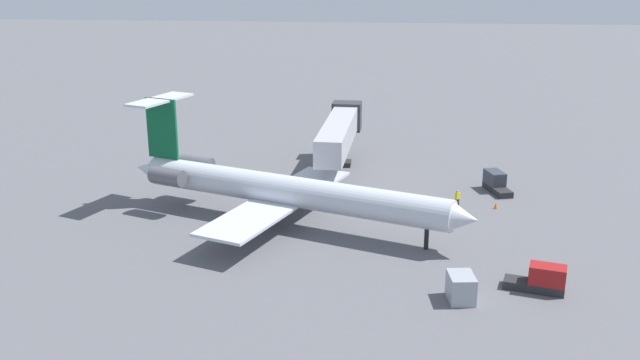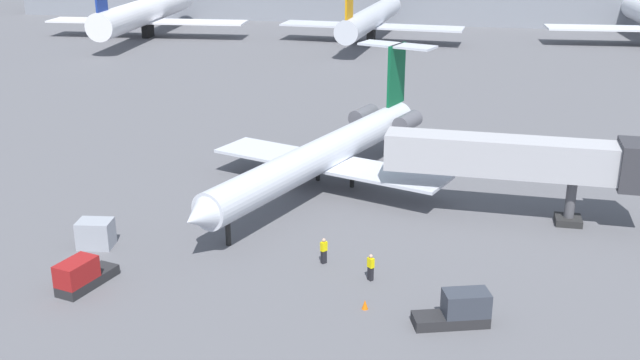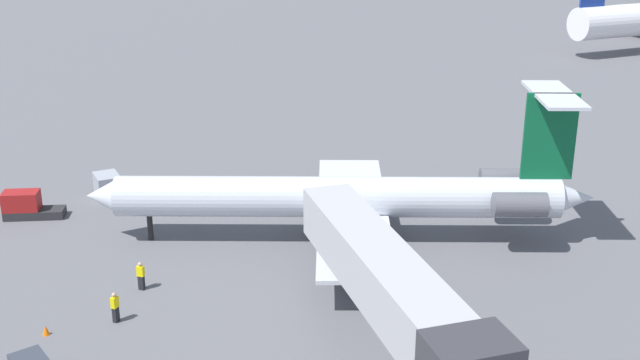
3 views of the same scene
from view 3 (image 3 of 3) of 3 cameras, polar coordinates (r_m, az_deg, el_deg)
The scene contains 8 objects.
ground_plane at distance 50.23m, azimuth 2.21°, elevation -4.83°, with size 400.00×400.00×0.10m, color #5B5B60.
regional_jet at distance 49.78m, azimuth 2.44°, elevation -1.12°, with size 19.91×30.98×9.76m.
jet_bridge at distance 35.11m, azimuth 5.53°, elevation -8.16°, with size 18.30×3.47×6.24m.
ground_crew_marshaller at distance 45.71m, azimuth -12.81°, elevation -6.76°, with size 0.45×0.48×1.69m.
ground_crew_loader at distance 42.80m, azimuth -14.58°, elevation -8.88°, with size 0.47×0.46×1.69m.
baggage_tug_lead at distance 57.71m, azimuth -20.39°, elevation -1.78°, with size 2.34×4.22×1.90m.
cargo_container_uld at distance 59.54m, azimuth -15.09°, elevation -0.44°, with size 2.40×1.92×1.83m.
traffic_cone_near at distance 42.93m, azimuth -19.19°, elevation -10.20°, with size 0.36×0.36×0.55m.
Camera 3 is at (42.37, -16.65, 21.17)m, focal length 44.31 mm.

